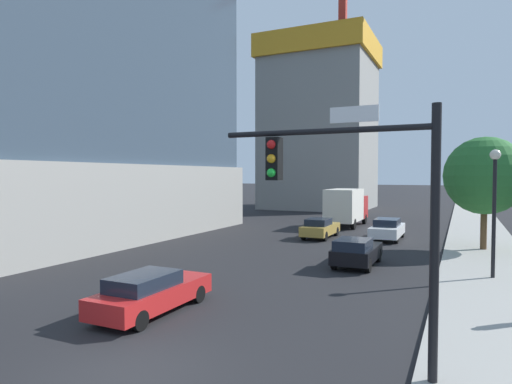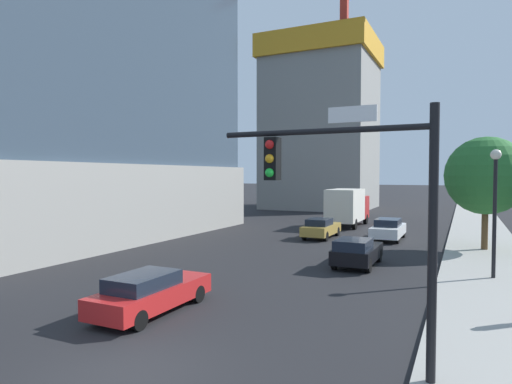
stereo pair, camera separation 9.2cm
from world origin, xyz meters
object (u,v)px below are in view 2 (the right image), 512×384
Objects in this scene: street_lamp at (495,193)px; street_tree at (486,176)px; construction_building at (322,115)px; car_red at (150,292)px; traffic_light_pole at (355,189)px; box_truck at (347,206)px; car_gold at (321,228)px; car_black at (357,252)px; car_white at (388,229)px.

street_tree reaches higher than street_lamp.
construction_building is 49.11m from car_red.
construction_building is at bearing 107.92° from traffic_light_pole.
construction_building reaches higher than box_truck.
street_tree is 1.53× the size of car_gold.
car_gold is 9.81m from car_black.
street_lamp is at bearing -4.69° from car_black.
car_gold is at bearing 117.48° from car_black.
traffic_light_pole is at bearing -72.08° from construction_building.
box_truck is at bearing 105.32° from car_black.
car_black is at bearing 102.23° from traffic_light_pole.
car_white is (-5.97, 10.44, -3.02)m from street_lamp.
street_lamp is at bearing 42.92° from car_red.
traffic_light_pole is 1.08× the size of street_lamp.
construction_building reaches higher than car_black.
car_red is at bearing -90.00° from car_gold.
construction_building is at bearing 113.12° from box_truck.
car_gold is at bearing -90.00° from box_truck.
construction_building is 4.57× the size of box_truck.
traffic_light_pole is at bearing -12.18° from car_red.
construction_building reaches higher than car_gold.
street_tree reaches higher than traffic_light_pole.
construction_building is 51.53m from traffic_light_pole.
box_truck is at bearing -66.88° from construction_building.
car_gold is at bearing 109.07° from traffic_light_pole.
construction_building is 5.09× the size of traffic_light_pole.
car_red is at bearing -137.08° from street_lamp.
car_black is 11.21m from car_red.
street_lamp is 1.36× the size of car_black.
box_truck is at bearing 104.04° from traffic_light_pole.
traffic_light_pole is 1.27× the size of car_white.
box_truck is (0.00, 26.79, 1.13)m from car_red.
car_black is (-5.97, 0.49, -3.03)m from street_lamp.
car_red is at bearing -102.63° from car_white.
street_lamp is 0.82× the size of street_tree.
car_black is at bearing -70.31° from construction_building.
street_lamp is 0.83× the size of box_truck.
box_truck reaches higher than car_black.
street_lamp is at bearing -89.61° from street_tree.
car_gold is 0.95× the size of car_red.
car_white is (13.08, -26.62, -11.99)m from construction_building.
construction_building is 31.53m from car_gold.
car_white is at bearing -55.46° from box_truck.
car_white reaches higher than car_black.
construction_building is 5.52× the size of street_lamp.
car_black is at bearing 175.31° from street_lamp.
car_black is 17.18m from box_truck.
car_red is (8.56, -46.83, -12.06)m from construction_building.
construction_building is at bearing 116.18° from car_white.
car_black is 0.61× the size of box_truck.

